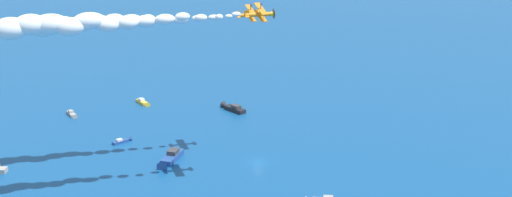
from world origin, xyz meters
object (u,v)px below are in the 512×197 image
object	(u,v)px
motorboat_ahead	(170,159)
wingwalker_lead	(251,6)
wingwalker_wingman	(261,5)
motorboat_inshore	(232,108)
motorboat_trailing	(72,114)
biplane_lead	(250,15)
motorboat_mid_cluster	(143,103)
motorboat_far_stbd	(123,141)
biplane_wingman	(260,14)

from	to	relation	value
motorboat_ahead	wingwalker_lead	bearing A→B (deg)	69.24
wingwalker_lead	wingwalker_wingman	xyz separation A→B (m)	(14.01, -9.58, 3.54)
motorboat_ahead	wingwalker_wingman	world-z (taller)	wingwalker_wingman
motorboat_inshore	wingwalker_lead	distance (m)	48.57
motorboat_trailing	biplane_lead	size ratio (longest dim) A/B	0.87
biplane_lead	motorboat_inshore	bearing A→B (deg)	148.62
wingwalker_wingman	motorboat_trailing	bearing A→B (deg)	-169.87
motorboat_trailing	motorboat_ahead	xyz separation A→B (m)	(47.12, 1.64, 0.39)
motorboat_inshore	motorboat_mid_cluster	size ratio (longest dim) A/B	1.35
motorboat_far_stbd	motorboat_ahead	xyz separation A→B (m)	(19.22, 1.64, 0.44)
motorboat_ahead	wingwalker_wingman	distance (m)	46.98
motorboat_inshore	motorboat_trailing	xyz separation A→B (m)	(-27.80, -38.29, -0.25)
wingwalker_lead	wingwalker_wingman	size ratio (longest dim) A/B	1.00
wingwalker_lead	wingwalker_wingman	bearing A→B (deg)	-34.37
motorboat_trailing	wingwalker_wingman	distance (m)	80.87
motorboat_inshore	motorboat_mid_cluster	world-z (taller)	motorboat_inshore
motorboat_inshore	wingwalker_lead	xyz separation A→B (m)	(26.99, -16.41, 36.89)
motorboat_far_stbd	wingwalker_lead	size ratio (longest dim) A/B	3.52
motorboat_mid_cluster	motorboat_trailing	bearing A→B (deg)	-103.12
motorboat_inshore	wingwalker_wingman	distance (m)	63.18
wingwalker_lead	wingwalker_wingman	world-z (taller)	wingwalker_wingman
motorboat_mid_cluster	wingwalker_wingman	bearing A→B (deg)	-8.25
motorboat_inshore	wingwalker_wingman	xyz separation A→B (m)	(41.00, -26.00, 40.44)
motorboat_trailing	motorboat_mid_cluster	bearing A→B (deg)	76.88
motorboat_mid_cluster	biplane_wingman	xyz separation A→B (m)	(63.43, -9.08, 38.52)
motorboat_inshore	wingwalker_wingman	bearing A→B (deg)	-32.38
motorboat_inshore	biplane_wingman	distance (m)	61.54
wingwalker_lead	motorboat_ahead	bearing A→B (deg)	-110.76
motorboat_far_stbd	motorboat_inshore	xyz separation A→B (m)	(-0.10, 38.29, 0.30)
motorboat_ahead	biplane_wingman	bearing A→B (deg)	26.91
motorboat_ahead	motorboat_mid_cluster	size ratio (longest dim) A/B	1.59
motorboat_ahead	wingwalker_lead	xyz separation A→B (m)	(7.67, 20.24, 36.75)
motorboat_far_stbd	motorboat_trailing	xyz separation A→B (m)	(-27.90, -0.00, 0.05)
wingwalker_lead	wingwalker_wingman	distance (m)	17.34
wingwalker_lead	motorboat_trailing	bearing A→B (deg)	-158.24
motorboat_far_stbd	biplane_wingman	xyz separation A→B (m)	(40.55, 12.46, 38.62)
motorboat_inshore	wingwalker_lead	world-z (taller)	wingwalker_lead
motorboat_mid_cluster	biplane_lead	distance (m)	60.55
wingwalker_wingman	motorboat_ahead	bearing A→B (deg)	-153.83
motorboat_inshore	motorboat_mid_cluster	bearing A→B (deg)	-143.68
motorboat_trailing	biplane_lead	world-z (taller)	biplane_lead
motorboat_trailing	motorboat_ahead	world-z (taller)	motorboat_ahead
motorboat_trailing	biplane_wingman	bearing A→B (deg)	10.32
motorboat_far_stbd	wingwalker_wingman	size ratio (longest dim) A/B	3.52
wingwalker_wingman	motorboat_inshore	bearing A→B (deg)	147.62
motorboat_inshore	motorboat_mid_cluster	xyz separation A→B (m)	(-22.78, -16.75, -0.20)
motorboat_far_stbd	motorboat_mid_cluster	distance (m)	31.42
motorboat_ahead	motorboat_far_stbd	bearing A→B (deg)	-175.14
biplane_lead	wingwalker_wingman	bearing A→B (deg)	-34.19
motorboat_far_stbd	wingwalker_wingman	bearing A→B (deg)	16.73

